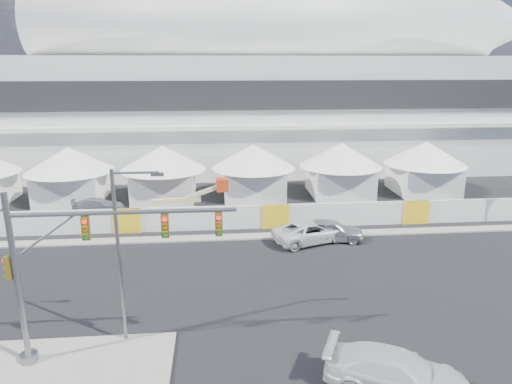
{
  "coord_description": "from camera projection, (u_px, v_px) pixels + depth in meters",
  "views": [
    {
      "loc": [
        1.18,
        -20.91,
        13.13
      ],
      "look_at": [
        3.99,
        10.0,
        4.39
      ],
      "focal_mm": 32.0,
      "sensor_mm": 36.0,
      "label": 1
    }
  ],
  "objects": [
    {
      "name": "median_island",
      "position": [
        57.0,
        371.0,
        20.08
      ],
      "size": [
        10.0,
        5.0,
        0.15
      ],
      "primitive_type": "cube",
      "color": "gray",
      "rests_on": "ground"
    },
    {
      "name": "lot_car_c",
      "position": [
        98.0,
        206.0,
        41.58
      ],
      "size": [
        2.51,
        4.8,
        1.33
      ],
      "primitive_type": "imported",
      "rotation": [
        0.0,
        0.0,
        1.72
      ],
      "color": "#ABACB0",
      "rests_on": "ground"
    },
    {
      "name": "boom_lift",
      "position": [
        170.0,
        214.0,
        38.16
      ],
      "size": [
        7.65,
        2.07,
        3.85
      ],
      "rotation": [
        0.0,
        0.0,
        0.1
      ],
      "color": "#C03812",
      "rests_on": "ground"
    },
    {
      "name": "sedan_silver",
      "position": [
        331.0,
        230.0,
        34.98
      ],
      "size": [
        2.72,
        5.19,
        1.68
      ],
      "primitive_type": "imported",
      "rotation": [
        0.0,
        0.0,
        1.42
      ],
      "color": "#B7B6BB",
      "rests_on": "ground"
    },
    {
      "name": "streetlight_median",
      "position": [
        123.0,
        245.0,
        21.09
      ],
      "size": [
        2.36,
        0.24,
        8.51
      ],
      "color": "slate",
      "rests_on": "median_island"
    },
    {
      "name": "ground",
      "position": [
        197.0,
        328.0,
        23.5
      ],
      "size": [
        160.0,
        160.0,
        0.0
      ],
      "primitive_type": "plane",
      "color": "black",
      "rests_on": "ground"
    },
    {
      "name": "far_curb",
      "position": [
        448.0,
        230.0,
        37.21
      ],
      "size": [
        80.0,
        1.2,
        0.12
      ],
      "primitive_type": "cube",
      "color": "gray",
      "rests_on": "ground"
    },
    {
      "name": "hoarding_fence",
      "position": [
        275.0,
        216.0,
        37.65
      ],
      "size": [
        70.0,
        0.25,
        2.0
      ],
      "primitive_type": "cube",
      "color": "silver",
      "rests_on": "ground"
    },
    {
      "name": "stadium",
      "position": [
        270.0,
        92.0,
        61.48
      ],
      "size": [
        80.0,
        24.8,
        21.98
      ],
      "color": "silver",
      "rests_on": "ground"
    },
    {
      "name": "pickup_near",
      "position": [
        397.0,
        373.0,
        18.76
      ],
      "size": [
        4.7,
        6.42,
        1.73
      ],
      "primitive_type": "imported",
      "rotation": [
        0.0,
        0.0,
        1.14
      ],
      "color": "silver",
      "rests_on": "ground"
    },
    {
      "name": "tent_row",
      "position": [
        209.0,
        167.0,
        45.7
      ],
      "size": [
        53.4,
        8.4,
        5.4
      ],
      "color": "white",
      "rests_on": "ground"
    },
    {
      "name": "pickup_curb",
      "position": [
        310.0,
        232.0,
        34.71
      ],
      "size": [
        4.48,
        6.36,
        1.61
      ],
      "primitive_type": "imported",
      "rotation": [
        0.0,
        0.0,
        1.92
      ],
      "color": "silver",
      "rests_on": "ground"
    },
    {
      "name": "traffic_mast",
      "position": [
        63.0,
        271.0,
        19.64
      ],
      "size": [
        9.85,
        0.77,
        7.94
      ],
      "color": "slate",
      "rests_on": "median_island"
    }
  ]
}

